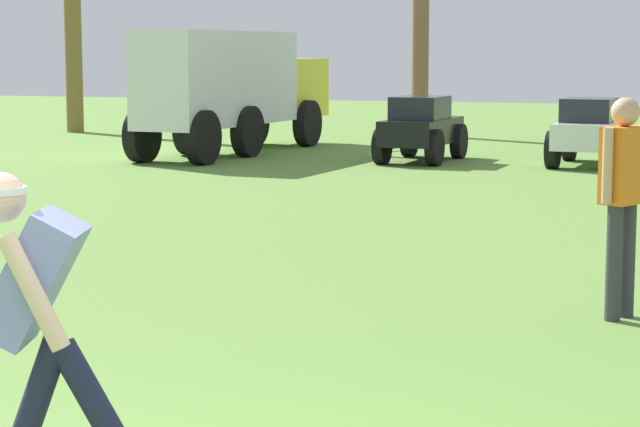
# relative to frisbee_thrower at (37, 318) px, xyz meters

# --- Properties ---
(frisbee_thrower) EXTENTS (1.15, 0.48, 1.40)m
(frisbee_thrower) POSITION_rel_frisbee_thrower_xyz_m (0.00, 0.00, 0.00)
(frisbee_thrower) COLOR #191E38
(frisbee_thrower) RESTS_ON ground_plane
(teammate_near_sideline) EXTENTS (0.33, 0.47, 1.56)m
(teammate_near_sideline) POSITION_rel_frisbee_thrower_xyz_m (1.95, 4.46, 0.15)
(teammate_near_sideline) COLOR #33333D
(teammate_near_sideline) RESTS_ON ground_plane
(parked_car_slot_a) EXTENTS (1.16, 2.23, 1.10)m
(parked_car_slot_a) POSITION_rel_frisbee_thrower_xyz_m (-2.46, 16.07, -0.22)
(parked_car_slot_a) COLOR black
(parked_car_slot_a) RESTS_ON ground_plane
(parked_car_slot_b) EXTENTS (1.16, 2.23, 1.10)m
(parked_car_slot_b) POSITION_rel_frisbee_thrower_xyz_m (0.32, 16.23, -0.22)
(parked_car_slot_b) COLOR silver
(parked_car_slot_b) RESTS_ON ground_plane
(box_truck) EXTENTS (1.77, 5.97, 2.20)m
(box_truck) POSITION_rel_frisbee_thrower_xyz_m (-6.09, 16.53, 0.44)
(box_truck) COLOR yellow
(box_truck) RESTS_ON ground_plane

